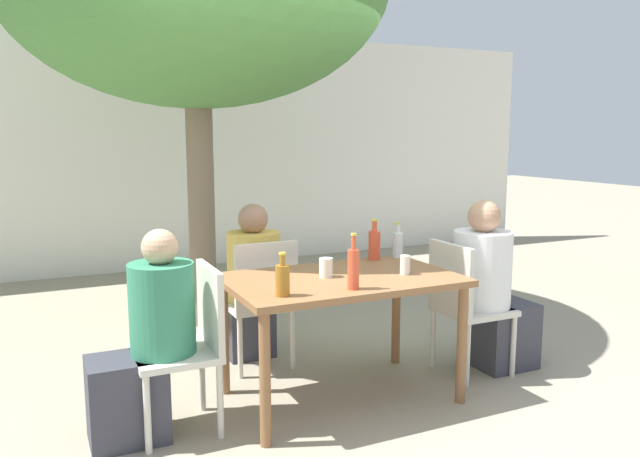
{
  "coord_description": "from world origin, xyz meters",
  "views": [
    {
      "loc": [
        -1.66,
        -3.26,
        1.63
      ],
      "look_at": [
        0.0,
        0.3,
        1.02
      ],
      "focal_mm": 35.0,
      "sensor_mm": 36.0,
      "label": 1
    }
  ],
  "objects_px": {
    "dining_table_front": "(341,291)",
    "patio_chair_1": "(463,300)",
    "patio_chair_0": "(191,338)",
    "person_seated_2": "(250,289)",
    "soda_bottle_0": "(374,244)",
    "person_seated_1": "(491,293)",
    "patio_chair_2": "(261,297)",
    "amber_bottle_2": "(283,279)",
    "soda_bottle_1": "(353,268)",
    "water_bottle_3": "(398,244)",
    "drinking_glass_0": "(405,265)",
    "person_seated_0": "(146,347)",
    "drinking_glass_1": "(326,268)"
  },
  "relations": [
    {
      "from": "dining_table_front",
      "to": "patio_chair_1",
      "type": "relative_size",
      "value": 1.52
    },
    {
      "from": "patio_chair_0",
      "to": "drinking_glass_0",
      "type": "bearing_deg",
      "value": 84.91
    },
    {
      "from": "patio_chair_2",
      "to": "person_seated_1",
      "type": "relative_size",
      "value": 0.77
    },
    {
      "from": "person_seated_2",
      "to": "amber_bottle_2",
      "type": "bearing_deg",
      "value": 79.82
    },
    {
      "from": "patio_chair_0",
      "to": "water_bottle_3",
      "type": "height_order",
      "value": "water_bottle_3"
    },
    {
      "from": "dining_table_front",
      "to": "person_seated_0",
      "type": "height_order",
      "value": "person_seated_0"
    },
    {
      "from": "patio_chair_0",
      "to": "person_seated_2",
      "type": "bearing_deg",
      "value": 144.35
    },
    {
      "from": "dining_table_front",
      "to": "patio_chair_0",
      "type": "height_order",
      "value": "patio_chair_0"
    },
    {
      "from": "person_seated_1",
      "to": "soda_bottle_1",
      "type": "xyz_separation_m",
      "value": [
        -1.23,
        -0.3,
        0.35
      ]
    },
    {
      "from": "person_seated_2",
      "to": "soda_bottle_1",
      "type": "height_order",
      "value": "person_seated_2"
    },
    {
      "from": "patio_chair_1",
      "to": "patio_chair_2",
      "type": "xyz_separation_m",
      "value": [
        -1.19,
        0.66,
        0.0
      ]
    },
    {
      "from": "patio_chair_1",
      "to": "amber_bottle_2",
      "type": "distance_m",
      "value": 1.47
    },
    {
      "from": "person_seated_0",
      "to": "amber_bottle_2",
      "type": "bearing_deg",
      "value": 68.48
    },
    {
      "from": "person_seated_1",
      "to": "patio_chair_2",
      "type": "bearing_deg",
      "value": 65.09
    },
    {
      "from": "person_seated_0",
      "to": "patio_chair_2",
      "type": "bearing_deg",
      "value": 126.8
    },
    {
      "from": "patio_chair_0",
      "to": "drinking_glass_1",
      "type": "distance_m",
      "value": 0.89
    },
    {
      "from": "patio_chair_0",
      "to": "dining_table_front",
      "type": "bearing_deg",
      "value": 90.0
    },
    {
      "from": "person_seated_1",
      "to": "drinking_glass_1",
      "type": "distance_m",
      "value": 1.27
    },
    {
      "from": "patio_chair_0",
      "to": "person_seated_0",
      "type": "bearing_deg",
      "value": -90.0
    },
    {
      "from": "soda_bottle_0",
      "to": "soda_bottle_1",
      "type": "height_order",
      "value": "soda_bottle_1"
    },
    {
      "from": "dining_table_front",
      "to": "amber_bottle_2",
      "type": "height_order",
      "value": "amber_bottle_2"
    },
    {
      "from": "dining_table_front",
      "to": "person_seated_2",
      "type": "xyz_separation_m",
      "value": [
        -0.27,
        0.9,
        -0.17
      ]
    },
    {
      "from": "drinking_glass_0",
      "to": "person_seated_2",
      "type": "bearing_deg",
      "value": 122.75
    },
    {
      "from": "dining_table_front",
      "to": "patio_chair_1",
      "type": "distance_m",
      "value": 0.93
    },
    {
      "from": "person_seated_2",
      "to": "drinking_glass_1",
      "type": "relative_size",
      "value": 9.86
    },
    {
      "from": "person_seated_0",
      "to": "drinking_glass_1",
      "type": "relative_size",
      "value": 9.78
    },
    {
      "from": "person_seated_0",
      "to": "soda_bottle_1",
      "type": "xyz_separation_m",
      "value": [
        1.08,
        -0.3,
        0.39
      ]
    },
    {
      "from": "person_seated_1",
      "to": "soda_bottle_0",
      "type": "height_order",
      "value": "person_seated_1"
    },
    {
      "from": "drinking_glass_1",
      "to": "dining_table_front",
      "type": "bearing_deg",
      "value": -17.17
    },
    {
      "from": "dining_table_front",
      "to": "soda_bottle_0",
      "type": "height_order",
      "value": "soda_bottle_0"
    },
    {
      "from": "soda_bottle_0",
      "to": "water_bottle_3",
      "type": "distance_m",
      "value": 0.18
    },
    {
      "from": "patio_chair_0",
      "to": "drinking_glass_0",
      "type": "xyz_separation_m",
      "value": [
        1.3,
        -0.12,
        0.31
      ]
    },
    {
      "from": "soda_bottle_0",
      "to": "drinking_glass_1",
      "type": "bearing_deg",
      "value": -147.73
    },
    {
      "from": "patio_chair_2",
      "to": "amber_bottle_2",
      "type": "relative_size",
      "value": 3.86
    },
    {
      "from": "person_seated_0",
      "to": "soda_bottle_0",
      "type": "xyz_separation_m",
      "value": [
        1.59,
        0.36,
        0.37
      ]
    },
    {
      "from": "patio_chair_1",
      "to": "amber_bottle_2",
      "type": "bearing_deg",
      "value": 100.75
    },
    {
      "from": "drinking_glass_0",
      "to": "patio_chair_2",
      "type": "bearing_deg",
      "value": 130.0
    },
    {
      "from": "water_bottle_3",
      "to": "drinking_glass_0",
      "type": "xyz_separation_m",
      "value": [
        -0.24,
        -0.46,
        -0.03
      ]
    },
    {
      "from": "drinking_glass_0",
      "to": "soda_bottle_1",
      "type": "bearing_deg",
      "value": -158.08
    },
    {
      "from": "soda_bottle_0",
      "to": "soda_bottle_1",
      "type": "relative_size",
      "value": 0.88
    },
    {
      "from": "water_bottle_3",
      "to": "drinking_glass_0",
      "type": "bearing_deg",
      "value": -117.15
    },
    {
      "from": "person_seated_1",
      "to": "soda_bottle_1",
      "type": "bearing_deg",
      "value": 103.66
    },
    {
      "from": "soda_bottle_0",
      "to": "amber_bottle_2",
      "type": "bearing_deg",
      "value": -145.8
    },
    {
      "from": "person_seated_2",
      "to": "dining_table_front",
      "type": "bearing_deg",
      "value": 107.0
    },
    {
      "from": "person_seated_1",
      "to": "person_seated_2",
      "type": "height_order",
      "value": "person_seated_1"
    },
    {
      "from": "person_seated_0",
      "to": "water_bottle_3",
      "type": "relative_size",
      "value": 4.63
    },
    {
      "from": "patio_chair_1",
      "to": "soda_bottle_1",
      "type": "distance_m",
      "value": 1.11
    },
    {
      "from": "patio_chair_1",
      "to": "soda_bottle_0",
      "type": "distance_m",
      "value": 0.7
    },
    {
      "from": "drinking_glass_1",
      "to": "patio_chair_2",
      "type": "bearing_deg",
      "value": 106.35
    },
    {
      "from": "water_bottle_3",
      "to": "drinking_glass_0",
      "type": "distance_m",
      "value": 0.52
    }
  ]
}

